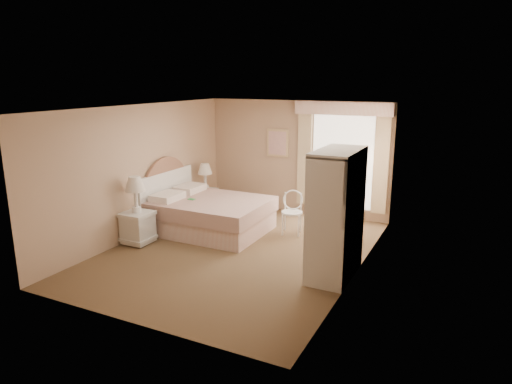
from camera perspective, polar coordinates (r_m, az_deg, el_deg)
The scene contains 9 objects.
room at distance 7.78m, azimuth -2.28°, elevation 1.28°, with size 4.21×5.51×2.51m.
window at distance 9.80m, azimuth 10.64°, elevation 4.26°, with size 2.05×0.22×2.51m.
framed_art at distance 10.32m, azimuth 2.71°, elevation 6.14°, with size 0.52×0.04×0.62m.
bed at distance 9.13m, azimuth -6.31°, elevation -2.58°, with size 2.19×1.72×1.53m.
nightstand_near at distance 8.62m, azimuth -14.63°, elevation -3.28°, with size 0.51×0.51×1.24m.
nightstand_far at distance 10.43m, azimuth -6.32°, elevation -0.22°, with size 0.45×0.45×1.09m.
round_table at distance 9.21m, azimuth 10.23°, elevation -1.38°, with size 0.78×0.78×0.83m.
cafe_chair at distance 8.94m, azimuth 4.56°, elevation -2.07°, with size 0.49×0.49×0.85m.
armoire at distance 7.01m, azimuth 9.98°, elevation -4.06°, with size 0.59×1.18×1.96m.
Camera 1 is at (3.62, -6.66, 2.97)m, focal length 32.00 mm.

